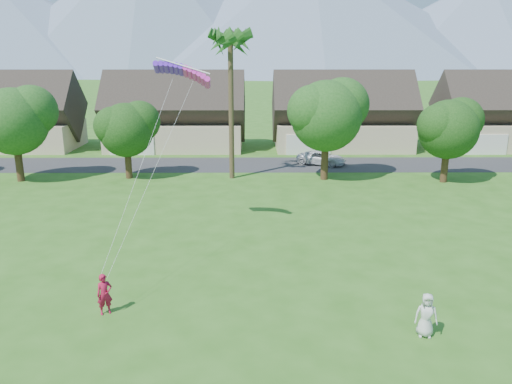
{
  "coord_description": "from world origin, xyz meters",
  "views": [
    {
      "loc": [
        -0.13,
        -13.96,
        10.39
      ],
      "look_at": [
        0.0,
        10.0,
        3.8
      ],
      "focal_mm": 35.0,
      "sensor_mm": 36.0,
      "label": 1
    }
  ],
  "objects_px": {
    "watcher": "(426,315)",
    "parafoil_kite": "(184,71)",
    "parked_car": "(321,158)",
    "kite_flyer": "(105,294)"
  },
  "relations": [
    {
      "from": "parafoil_kite",
      "to": "watcher",
      "type": "bearing_deg",
      "value": -43.62
    },
    {
      "from": "kite_flyer",
      "to": "watcher",
      "type": "height_order",
      "value": "kite_flyer"
    },
    {
      "from": "parked_car",
      "to": "kite_flyer",
      "type": "bearing_deg",
      "value": -179.41
    },
    {
      "from": "kite_flyer",
      "to": "parked_car",
      "type": "height_order",
      "value": "kite_flyer"
    },
    {
      "from": "kite_flyer",
      "to": "parafoil_kite",
      "type": "distance_m",
      "value": 13.17
    },
    {
      "from": "watcher",
      "to": "parked_car",
      "type": "relative_size",
      "value": 0.37
    },
    {
      "from": "watcher",
      "to": "parafoil_kite",
      "type": "xyz_separation_m",
      "value": [
        -10.41,
        11.4,
        8.7
      ]
    },
    {
      "from": "kite_flyer",
      "to": "watcher",
      "type": "bearing_deg",
      "value": -36.24
    },
    {
      "from": "kite_flyer",
      "to": "parafoil_kite",
      "type": "bearing_deg",
      "value": 48.32
    },
    {
      "from": "watcher",
      "to": "parked_car",
      "type": "xyz_separation_m",
      "value": [
        0.12,
        31.02,
        -0.22
      ]
    }
  ]
}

